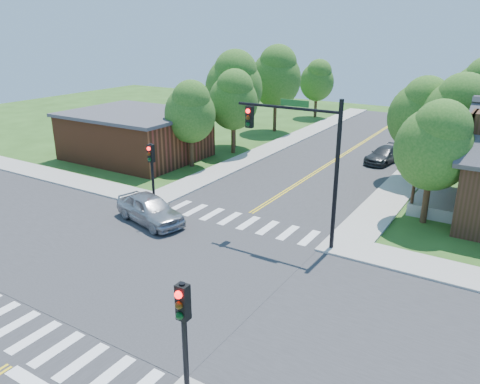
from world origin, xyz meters
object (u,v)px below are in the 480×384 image
Objects in this scene: signal_pole_se at (183,320)px; signal_pole_nw at (151,163)px; car_silver at (150,209)px; car_dgrey at (384,155)px; signal_mast_ne at (303,147)px.

signal_pole_nw is at bearing 135.00° from signal_pole_se.
car_silver is (1.60, -2.08, -1.88)m from signal_pole_nw.
car_silver is at bearing -100.66° from car_dgrey.
signal_mast_ne is at bearing -60.30° from car_silver.
signal_mast_ne is 1.89× the size of signal_pole_se.
car_dgrey is (9.10, 16.52, -2.05)m from signal_pole_nw.
signal_pole_se and signal_pole_nw have the same top height.
signal_pole_nw is (-11.20, 11.20, 0.00)m from signal_pole_se.
car_dgrey is (7.50, 18.60, -0.17)m from car_silver.
signal_pole_nw is at bearing -179.93° from signal_mast_ne.
car_silver is at bearing -165.22° from signal_mast_ne.
car_silver is (-9.60, 9.12, -1.88)m from signal_pole_se.
signal_pole_nw is 0.85× the size of car_dgrey.
signal_pole_nw is 3.22m from car_silver.
signal_pole_nw is at bearing 52.50° from car_silver.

